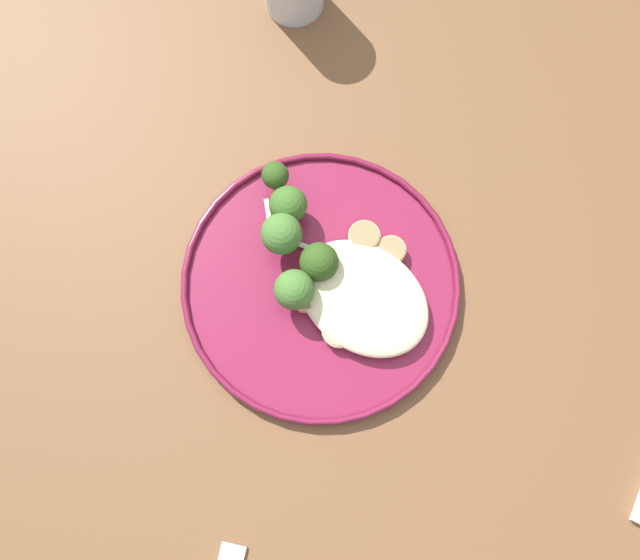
{
  "coord_description": "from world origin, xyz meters",
  "views": [
    {
      "loc": [
        -0.09,
        0.14,
        1.38
      ],
      "look_at": [
        0.0,
        0.02,
        0.76
      ],
      "focal_mm": 35.29,
      "sensor_mm": 36.0,
      "label": 1
    }
  ],
  "objects_px": {
    "seared_scallop_half_hidden": "(391,251)",
    "seared_scallop_center_golden": "(306,300)",
    "broccoli_floret_near_rim": "(275,176)",
    "broccoli_floret_front_edge": "(282,234)",
    "seared_scallop_front_small": "(364,237)",
    "broccoli_floret_split_head": "(288,205)",
    "dinner_plate": "(320,283)",
    "broccoli_floret_small_sprig": "(319,262)",
    "seared_scallop_on_noodles": "(356,300)",
    "broccoli_floret_right_tilted": "(294,290)",
    "seared_scallop_left_edge": "(372,289)",
    "seared_scallop_tiny_bay": "(339,330)"
  },
  "relations": [
    {
      "from": "dinner_plate",
      "to": "broccoli_floret_split_head",
      "type": "xyz_separation_m",
      "value": [
        0.07,
        -0.04,
        0.03
      ]
    },
    {
      "from": "seared_scallop_center_golden",
      "to": "seared_scallop_tiny_bay",
      "type": "xyz_separation_m",
      "value": [
        -0.05,
        0.0,
        -0.0
      ]
    },
    {
      "from": "broccoli_floret_front_edge",
      "to": "broccoli_floret_split_head",
      "type": "xyz_separation_m",
      "value": [
        0.02,
        -0.03,
        -0.01
      ]
    },
    {
      "from": "dinner_plate",
      "to": "broccoli_floret_right_tilted",
      "type": "distance_m",
      "value": 0.05
    },
    {
      "from": "seared_scallop_half_hidden",
      "to": "seared_scallop_center_golden",
      "type": "xyz_separation_m",
      "value": [
        0.04,
        0.1,
        0.0
      ]
    },
    {
      "from": "seared_scallop_half_hidden",
      "to": "broccoli_floret_right_tilted",
      "type": "distance_m",
      "value": 0.11
    },
    {
      "from": "seared_scallop_front_small",
      "to": "broccoli_floret_split_head",
      "type": "height_order",
      "value": "broccoli_floret_split_head"
    },
    {
      "from": "broccoli_floret_split_head",
      "to": "dinner_plate",
      "type": "bearing_deg",
      "value": 151.68
    },
    {
      "from": "dinner_plate",
      "to": "seared_scallop_left_edge",
      "type": "height_order",
      "value": "seared_scallop_left_edge"
    },
    {
      "from": "seared_scallop_tiny_bay",
      "to": "broccoli_floret_near_rim",
      "type": "height_order",
      "value": "broccoli_floret_near_rim"
    },
    {
      "from": "seared_scallop_half_hidden",
      "to": "seared_scallop_center_golden",
      "type": "distance_m",
      "value": 0.1
    },
    {
      "from": "dinner_plate",
      "to": "seared_scallop_on_noodles",
      "type": "relative_size",
      "value": 11.92
    },
    {
      "from": "broccoli_floret_right_tilted",
      "to": "broccoli_floret_small_sprig",
      "type": "bearing_deg",
      "value": -92.6
    },
    {
      "from": "broccoli_floret_right_tilted",
      "to": "broccoli_floret_split_head",
      "type": "xyz_separation_m",
      "value": [
        0.06,
        -0.07,
        -0.0
      ]
    },
    {
      "from": "broccoli_floret_near_rim",
      "to": "broccoli_floret_front_edge",
      "type": "bearing_deg",
      "value": 134.8
    },
    {
      "from": "seared_scallop_half_hidden",
      "to": "broccoli_floret_front_edge",
      "type": "relative_size",
      "value": 0.51
    },
    {
      "from": "dinner_plate",
      "to": "broccoli_floret_near_rim",
      "type": "height_order",
      "value": "broccoli_floret_near_rim"
    },
    {
      "from": "seared_scallop_tiny_bay",
      "to": "broccoli_floret_split_head",
      "type": "relative_size",
      "value": 0.72
    },
    {
      "from": "seared_scallop_tiny_bay",
      "to": "broccoli_floret_front_edge",
      "type": "xyz_separation_m",
      "value": [
        0.1,
        -0.04,
        0.03
      ]
    },
    {
      "from": "seared_scallop_front_small",
      "to": "broccoli_floret_split_head",
      "type": "xyz_separation_m",
      "value": [
        0.08,
        0.03,
        0.02
      ]
    },
    {
      "from": "seared_scallop_center_golden",
      "to": "dinner_plate",
      "type": "bearing_deg",
      "value": -85.56
    },
    {
      "from": "broccoli_floret_front_edge",
      "to": "broccoli_floret_right_tilted",
      "type": "bearing_deg",
      "value": 140.99
    },
    {
      "from": "seared_scallop_center_golden",
      "to": "broccoli_floret_near_rim",
      "type": "xyz_separation_m",
      "value": [
        0.1,
        -0.08,
        0.01
      ]
    },
    {
      "from": "seared_scallop_left_edge",
      "to": "broccoli_floret_small_sprig",
      "type": "height_order",
      "value": "broccoli_floret_small_sprig"
    },
    {
      "from": "seared_scallop_front_small",
      "to": "broccoli_floret_front_edge",
      "type": "bearing_deg",
      "value": 41.59
    },
    {
      "from": "broccoli_floret_front_edge",
      "to": "broccoli_floret_small_sprig",
      "type": "relative_size",
      "value": 1.15
    },
    {
      "from": "seared_scallop_half_hidden",
      "to": "seared_scallop_left_edge",
      "type": "distance_m",
      "value": 0.05
    },
    {
      "from": "dinner_plate",
      "to": "seared_scallop_tiny_bay",
      "type": "xyz_separation_m",
      "value": [
        -0.05,
        0.03,
        0.01
      ]
    },
    {
      "from": "seared_scallop_on_noodles",
      "to": "broccoli_floret_right_tilted",
      "type": "xyz_separation_m",
      "value": [
        0.05,
        0.03,
        0.02
      ]
    },
    {
      "from": "seared_scallop_front_small",
      "to": "broccoli_floret_split_head",
      "type": "distance_m",
      "value": 0.09
    },
    {
      "from": "seared_scallop_on_noodles",
      "to": "seared_scallop_center_golden",
      "type": "bearing_deg",
      "value": 37.63
    },
    {
      "from": "seared_scallop_half_hidden",
      "to": "broccoli_floret_near_rim",
      "type": "bearing_deg",
      "value": 5.55
    },
    {
      "from": "broccoli_floret_front_edge",
      "to": "broccoli_floret_split_head",
      "type": "bearing_deg",
      "value": -61.61
    },
    {
      "from": "broccoli_floret_right_tilted",
      "to": "broccoli_floret_near_rim",
      "type": "xyz_separation_m",
      "value": [
        0.09,
        -0.08,
        -0.01
      ]
    },
    {
      "from": "seared_scallop_center_golden",
      "to": "broccoli_floret_split_head",
      "type": "distance_m",
      "value": 0.1
    },
    {
      "from": "dinner_plate",
      "to": "seared_scallop_half_hidden",
      "type": "bearing_deg",
      "value": -119.06
    },
    {
      "from": "seared_scallop_on_noodles",
      "to": "broccoli_floret_split_head",
      "type": "relative_size",
      "value": 0.49
    },
    {
      "from": "seared_scallop_center_golden",
      "to": "seared_scallop_tiny_bay",
      "type": "distance_m",
      "value": 0.05
    },
    {
      "from": "seared_scallop_on_noodles",
      "to": "seared_scallop_tiny_bay",
      "type": "height_order",
      "value": "seared_scallop_on_noodles"
    },
    {
      "from": "seared_scallop_center_golden",
      "to": "broccoli_floret_near_rim",
      "type": "bearing_deg",
      "value": -37.97
    },
    {
      "from": "seared_scallop_half_hidden",
      "to": "seared_scallop_center_golden",
      "type": "height_order",
      "value": "seared_scallop_center_golden"
    },
    {
      "from": "broccoli_floret_small_sprig",
      "to": "broccoli_floret_right_tilted",
      "type": "relative_size",
      "value": 0.96
    },
    {
      "from": "broccoli_floret_right_tilted",
      "to": "broccoli_floret_split_head",
      "type": "relative_size",
      "value": 1.09
    },
    {
      "from": "seared_scallop_center_golden",
      "to": "broccoli_floret_right_tilted",
      "type": "relative_size",
      "value": 0.48
    },
    {
      "from": "seared_scallop_half_hidden",
      "to": "broccoli_floret_small_sprig",
      "type": "bearing_deg",
      "value": 51.76
    },
    {
      "from": "seared_scallop_half_hidden",
      "to": "seared_scallop_front_small",
      "type": "height_order",
      "value": "seared_scallop_front_small"
    },
    {
      "from": "broccoli_floret_small_sprig",
      "to": "broccoli_floret_near_rim",
      "type": "bearing_deg",
      "value": -26.33
    },
    {
      "from": "dinner_plate",
      "to": "broccoli_floret_right_tilted",
      "type": "bearing_deg",
      "value": 69.69
    },
    {
      "from": "dinner_plate",
      "to": "broccoli_floret_small_sprig",
      "type": "xyz_separation_m",
      "value": [
        0.01,
        -0.01,
        0.03
      ]
    },
    {
      "from": "broccoli_floret_near_rim",
      "to": "seared_scallop_half_hidden",
      "type": "bearing_deg",
      "value": -174.45
    }
  ]
}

